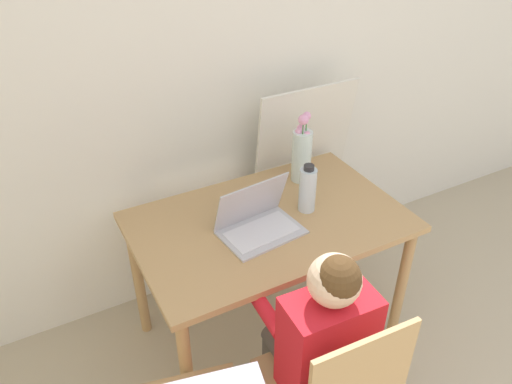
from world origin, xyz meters
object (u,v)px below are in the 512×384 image
at_px(person_seated, 319,334).
at_px(flower_vase, 302,152).
at_px(laptop, 257,220).
at_px(water_bottle, 308,189).

relative_size(person_seated, flower_vase, 2.95).
bearing_deg(person_seated, laptop, -91.78).
bearing_deg(water_bottle, flower_vase, 63.52).
xyz_separation_m(person_seated, laptop, (0.04, 0.54, 0.13)).
height_order(person_seated, water_bottle, person_seated).
xyz_separation_m(person_seated, water_bottle, (0.31, 0.57, 0.18)).
xyz_separation_m(flower_vase, water_bottle, (-0.11, -0.23, -0.04)).
xyz_separation_m(person_seated, flower_vase, (0.42, 0.80, 0.23)).
distance_m(person_seated, water_bottle, 0.67).
bearing_deg(laptop, person_seated, -100.83).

